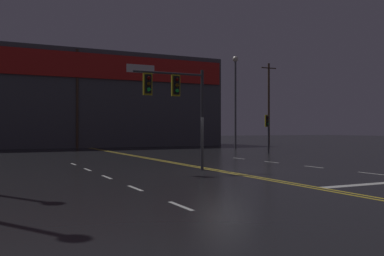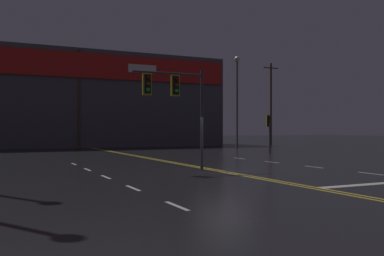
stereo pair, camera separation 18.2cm
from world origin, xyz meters
name	(u,v)px [view 1 (the left image)]	position (x,y,z in m)	size (l,w,h in m)	color
ground_plane	(223,171)	(0.00, 0.00, 0.00)	(200.00, 200.00, 0.00)	black
road_markings	(259,173)	(1.10, -1.27, 0.00)	(15.98, 60.00, 0.01)	gold
traffic_signal_median	(174,94)	(-2.02, 0.94, 3.57)	(3.48, 0.36, 4.73)	#38383D
traffic_signal_corner_northeast	(268,125)	(11.05, 11.78, 2.29)	(0.42, 0.36, 3.13)	#38383D
streetlight_far_left	(235,89)	(12.90, 19.77, 5.95)	(0.56, 0.56, 9.31)	#59595E
building_backdrop	(80,101)	(0.00, 32.61, 5.21)	(31.44, 10.23, 10.38)	#4C4C51
utility_pole_row	(83,94)	(-0.68, 27.63, 5.56)	(46.17, 0.26, 11.52)	#4C3828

